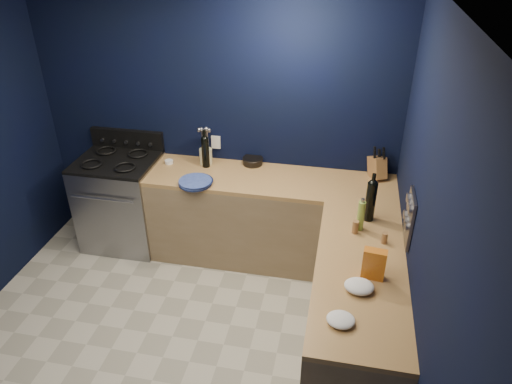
% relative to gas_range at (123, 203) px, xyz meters
% --- Properties ---
extents(floor, '(3.50, 3.50, 0.02)m').
position_rel_gas_range_xyz_m(floor, '(0.93, -1.42, -0.47)').
color(floor, '#B6B09E').
rests_on(floor, ground).
extents(ceiling, '(3.50, 3.50, 0.02)m').
position_rel_gas_range_xyz_m(ceiling, '(0.93, -1.42, 2.15)').
color(ceiling, silver).
rests_on(ceiling, ground).
extents(wall_back, '(3.50, 0.02, 2.60)m').
position_rel_gas_range_xyz_m(wall_back, '(0.93, 0.34, 0.84)').
color(wall_back, black).
rests_on(wall_back, ground).
extents(wall_right, '(0.02, 3.50, 2.60)m').
position_rel_gas_range_xyz_m(wall_right, '(2.69, -1.42, 0.84)').
color(wall_right, black).
rests_on(wall_right, ground).
extents(cab_back, '(2.30, 0.63, 0.86)m').
position_rel_gas_range_xyz_m(cab_back, '(1.53, 0.02, -0.03)').
color(cab_back, '#8A7354').
rests_on(cab_back, floor).
extents(top_back, '(2.30, 0.63, 0.04)m').
position_rel_gas_range_xyz_m(top_back, '(1.53, 0.02, 0.42)').
color(top_back, brown).
rests_on(top_back, cab_back).
extents(cab_right, '(0.63, 1.67, 0.86)m').
position_rel_gas_range_xyz_m(cab_right, '(2.37, -1.13, -0.03)').
color(cab_right, '#8A7354').
rests_on(cab_right, floor).
extents(top_right, '(0.63, 1.67, 0.04)m').
position_rel_gas_range_xyz_m(top_right, '(2.37, -1.13, 0.42)').
color(top_right, brown).
rests_on(top_right, cab_right).
extents(gas_range, '(0.76, 0.66, 0.92)m').
position_rel_gas_range_xyz_m(gas_range, '(0.00, 0.00, 0.00)').
color(gas_range, gray).
rests_on(gas_range, floor).
extents(oven_door, '(0.59, 0.02, 0.42)m').
position_rel_gas_range_xyz_m(oven_door, '(0.00, -0.32, -0.01)').
color(oven_door, black).
rests_on(oven_door, gas_range).
extents(cooktop, '(0.76, 0.66, 0.03)m').
position_rel_gas_range_xyz_m(cooktop, '(0.00, 0.00, 0.48)').
color(cooktop, black).
rests_on(cooktop, gas_range).
extents(backguard, '(0.76, 0.06, 0.20)m').
position_rel_gas_range_xyz_m(backguard, '(0.00, 0.30, 0.58)').
color(backguard, black).
rests_on(backguard, gas_range).
extents(spice_panel, '(0.02, 0.28, 0.38)m').
position_rel_gas_range_xyz_m(spice_panel, '(2.67, -0.87, 0.72)').
color(spice_panel, gray).
rests_on(spice_panel, wall_right).
extents(wall_outlet, '(0.09, 0.02, 0.13)m').
position_rel_gas_range_xyz_m(wall_outlet, '(0.93, 0.32, 0.62)').
color(wall_outlet, white).
rests_on(wall_outlet, wall_back).
extents(plate_stack, '(0.39, 0.39, 0.04)m').
position_rel_gas_range_xyz_m(plate_stack, '(0.88, -0.22, 0.46)').
color(plate_stack, navy).
rests_on(plate_stack, top_back).
extents(ramekin, '(0.09, 0.09, 0.03)m').
position_rel_gas_range_xyz_m(ramekin, '(0.50, 0.13, 0.46)').
color(ramekin, white).
rests_on(ramekin, top_back).
extents(utensil_crock, '(0.16, 0.16, 0.16)m').
position_rel_gas_range_xyz_m(utensil_crock, '(0.86, 0.20, 0.52)').
color(utensil_crock, '#F0EABF').
rests_on(utensil_crock, top_back).
extents(wine_bottle_back, '(0.09, 0.09, 0.30)m').
position_rel_gas_range_xyz_m(wine_bottle_back, '(0.88, 0.14, 0.59)').
color(wine_bottle_back, black).
rests_on(wine_bottle_back, top_back).
extents(lemon_basket, '(0.22, 0.22, 0.07)m').
position_rel_gas_range_xyz_m(lemon_basket, '(1.31, 0.27, 0.48)').
color(lemon_basket, black).
rests_on(lemon_basket, top_back).
extents(knife_block, '(0.20, 0.26, 0.25)m').
position_rel_gas_range_xyz_m(knife_block, '(2.49, 0.24, 0.54)').
color(knife_block, brown).
rests_on(knife_block, top_back).
extents(wine_bottle_right, '(0.10, 0.10, 0.33)m').
position_rel_gas_range_xyz_m(wine_bottle_right, '(2.41, -0.50, 0.61)').
color(wine_bottle_right, black).
rests_on(wine_bottle_right, top_right).
extents(oil_bottle, '(0.06, 0.06, 0.24)m').
position_rel_gas_range_xyz_m(oil_bottle, '(2.35, -0.65, 0.56)').
color(oil_bottle, '#83A43D').
rests_on(oil_bottle, top_right).
extents(spice_jar_near, '(0.06, 0.06, 0.11)m').
position_rel_gas_range_xyz_m(spice_jar_near, '(2.31, -0.71, 0.49)').
color(spice_jar_near, olive).
rests_on(spice_jar_near, top_right).
extents(spice_jar_far, '(0.05, 0.05, 0.09)m').
position_rel_gas_range_xyz_m(spice_jar_far, '(2.53, -0.80, 0.48)').
color(spice_jar_far, olive).
rests_on(spice_jar_far, top_right).
extents(crouton_bag, '(0.16, 0.09, 0.22)m').
position_rel_gas_range_xyz_m(crouton_bag, '(2.44, -1.21, 0.55)').
color(crouton_bag, '#AE1D1B').
rests_on(crouton_bag, top_right).
extents(towel_front, '(0.21, 0.18, 0.07)m').
position_rel_gas_range_xyz_m(towel_front, '(2.35, -1.36, 0.47)').
color(towel_front, white).
rests_on(towel_front, top_right).
extents(towel_end, '(0.19, 0.18, 0.05)m').
position_rel_gas_range_xyz_m(towel_end, '(2.25, -1.68, 0.47)').
color(towel_end, white).
rests_on(towel_end, top_right).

